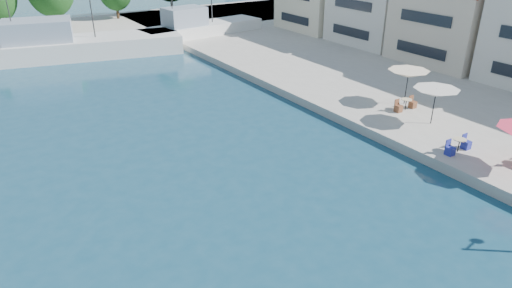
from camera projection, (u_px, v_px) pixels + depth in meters
quay_right at (464, 74)px, 39.09m from camera, size 32.00×92.00×0.60m
quay_far at (18, 37)px, 52.51m from camera, size 90.00×16.00×0.60m
building_04 at (458, 11)px, 40.34m from camera, size 9.00×8.80×9.20m
trawler_03 at (69, 46)px, 45.12m from camera, size 21.34×9.74×10.20m
trawler_04 at (199, 30)px, 52.27m from camera, size 15.05×5.51×10.20m
umbrella_white at (436, 93)px, 27.58m from camera, size 2.77×2.77×2.27m
umbrella_cream at (408, 74)px, 30.79m from camera, size 2.78×2.78×2.38m
cafe_table_02 at (458, 147)px, 24.70m from camera, size 1.82×0.70×0.76m
cafe_table_03 at (406, 106)px, 30.45m from camera, size 1.82×0.70×0.76m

